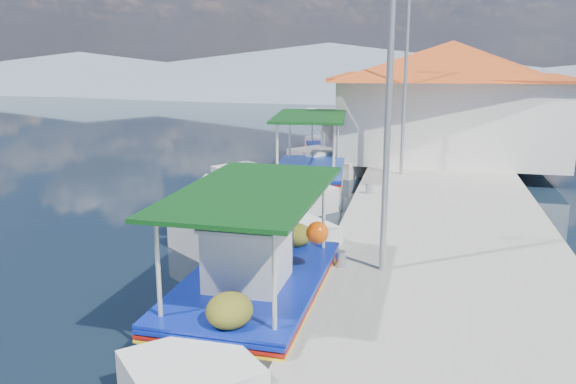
# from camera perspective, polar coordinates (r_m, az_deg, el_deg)

# --- Properties ---
(ground) EXTENTS (160.00, 160.00, 0.00)m
(ground) POSITION_cam_1_polar(r_m,az_deg,el_deg) (11.18, -16.61, -11.28)
(ground) COLOR black
(ground) RESTS_ON ground
(quay) EXTENTS (5.00, 44.00, 0.50)m
(quay) POSITION_cam_1_polar(r_m,az_deg,el_deg) (15.40, 14.89, -3.23)
(quay) COLOR #9E9D94
(quay) RESTS_ON ground
(bollards) EXTENTS (0.20, 17.20, 0.30)m
(bollards) POSITION_cam_1_polar(r_m,az_deg,el_deg) (14.62, 6.83, -2.12)
(bollards) COLOR #A5A8AD
(bollards) RESTS_ON quay
(main_caique) EXTENTS (2.40, 7.84, 2.58)m
(main_caique) POSITION_cam_1_polar(r_m,az_deg,el_deg) (10.55, -3.18, -9.28)
(main_caique) COLOR silver
(main_caique) RESTS_ON ground
(caique_green_canopy) EXTENTS (2.71, 7.38, 2.78)m
(caique_green_canopy) POSITION_cam_1_polar(r_m,az_deg,el_deg) (19.76, 2.17, 1.43)
(caique_green_canopy) COLOR silver
(caique_green_canopy) RESTS_ON ground
(caique_blue_hull) EXTENTS (2.70, 7.00, 1.26)m
(caique_blue_hull) POSITION_cam_1_polar(r_m,az_deg,el_deg) (16.50, -5.66, -1.37)
(caique_blue_hull) COLOR silver
(caique_blue_hull) RESTS_ON ground
(caique_far) EXTENTS (3.24, 6.37, 2.34)m
(caique_far) POSITION_cam_1_polar(r_m,az_deg,el_deg) (24.37, 4.57, 3.78)
(caique_far) COLOR silver
(caique_far) RESTS_ON ground
(harbor_building) EXTENTS (10.49, 10.49, 4.40)m
(harbor_building) POSITION_cam_1_polar(r_m,az_deg,el_deg) (23.84, 15.35, 8.80)
(harbor_building) COLOR white
(harbor_building) RESTS_ON quay
(lamp_post_near) EXTENTS (1.21, 0.14, 6.00)m
(lamp_post_near) POSITION_cam_1_polar(r_m,az_deg,el_deg) (10.80, 9.22, 9.49)
(lamp_post_near) COLOR #A5A8AD
(lamp_post_near) RESTS_ON quay
(lamp_post_far) EXTENTS (1.21, 0.14, 6.00)m
(lamp_post_far) POSITION_cam_1_polar(r_m,az_deg,el_deg) (19.78, 11.00, 11.25)
(lamp_post_far) COLOR #A5A8AD
(lamp_post_far) RESTS_ON quay
(mountain_ridge) EXTENTS (171.40, 96.00, 5.50)m
(mountain_ridge) POSITION_cam_1_polar(r_m,az_deg,el_deg) (64.82, 14.25, 11.02)
(mountain_ridge) COLOR slate
(mountain_ridge) RESTS_ON ground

